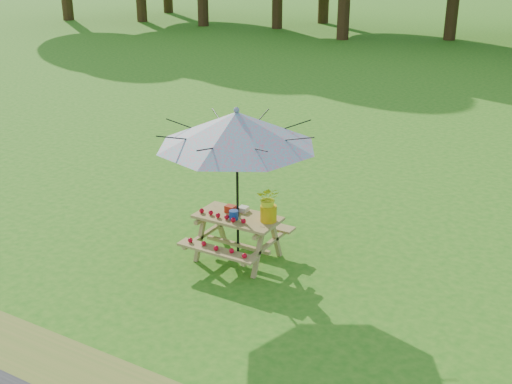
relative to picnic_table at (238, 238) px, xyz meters
The scene contains 6 objects.
ground 0.60m from the picnic_table, 87.22° to the right, with size 120.00×120.00×0.00m, color #266F15.
picnic_table is the anchor object (origin of this frame).
patio_umbrella 1.62m from the picnic_table, 84.81° to the left, with size 2.45×2.45×2.25m.
produce_bins 0.40m from the picnic_table, 158.80° to the left, with size 0.31×0.44×0.13m.
tomatoes_row 0.44m from the picnic_table, 130.20° to the right, with size 0.77×0.13×0.07m, color red, non-canonical shape.
flower_bucket 0.77m from the picnic_table, ahead, with size 0.40×0.37×0.52m.
Camera 1 is at (4.38, -6.55, 4.34)m, focal length 45.00 mm.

